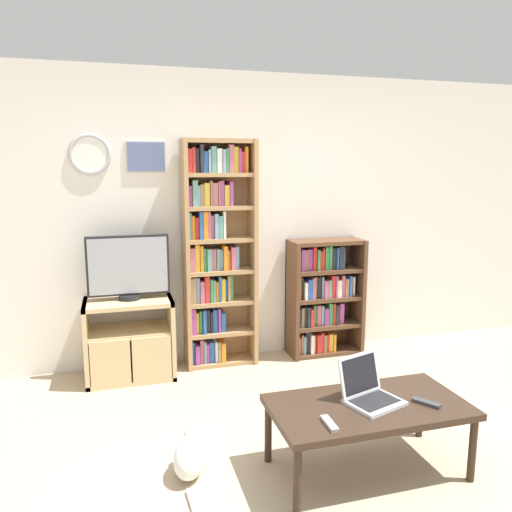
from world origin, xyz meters
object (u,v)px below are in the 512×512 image
at_px(tv_stand, 130,339).
at_px(remote_far_from_laptop, 329,424).
at_px(television, 128,267).
at_px(remote_near_laptop, 426,403).
at_px(cat, 190,455).
at_px(bookshelf_short, 321,297).
at_px(laptop, 368,390).
at_px(coffee_table, 368,410).
at_px(bookshelf_tall, 215,252).

distance_m(tv_stand, remote_far_from_laptop, 2.14).
xyz_separation_m(television, remote_near_laptop, (1.59, -1.88, -0.52)).
distance_m(tv_stand, cat, 1.54).
bearing_deg(tv_stand, bookshelf_short, 3.33).
height_order(tv_stand, laptop, laptop).
height_order(coffee_table, remote_near_laptop, remote_near_laptop).
bearing_deg(cat, tv_stand, 120.09).
height_order(television, cat, television).
bearing_deg(remote_far_from_laptop, bookshelf_short, 69.36).
relative_size(tv_stand, bookshelf_short, 0.66).
height_order(bookshelf_tall, cat, bookshelf_tall).
bearing_deg(remote_near_laptop, bookshelf_short, -130.01).
height_order(remote_near_laptop, remote_far_from_laptop, same).
xyz_separation_m(television, bookshelf_short, (1.77, 0.07, -0.40)).
bearing_deg(television, coffee_table, -54.44).
xyz_separation_m(tv_stand, television, (0.01, 0.03, 0.61)).
relative_size(bookshelf_tall, remote_near_laptop, 12.81).
bearing_deg(tv_stand, laptop, -52.79).
relative_size(bookshelf_short, coffee_table, 0.97).
bearing_deg(remote_near_laptop, remote_far_from_laptop, -28.91).
bearing_deg(tv_stand, bookshelf_tall, 9.15).
distance_m(television, remote_far_from_laptop, 2.22).
bearing_deg(cat, bookshelf_tall, 92.87).
height_order(coffee_table, cat, coffee_table).
distance_m(television, coffee_table, 2.26).
distance_m(bookshelf_tall, bookshelf_short, 1.12).
bearing_deg(remote_near_laptop, bookshelf_tall, -101.71).
relative_size(bookshelf_short, laptop, 2.95).
xyz_separation_m(laptop, cat, (-1.02, 0.21, -0.37)).
height_order(bookshelf_short, cat, bookshelf_short).
height_order(tv_stand, television, television).
bearing_deg(bookshelf_tall, coffee_table, -74.43).
relative_size(coffee_table, remote_near_laptop, 7.29).
distance_m(television, bookshelf_tall, 0.76).
height_order(television, bookshelf_short, television).
bearing_deg(bookshelf_tall, laptop, -73.73).
bearing_deg(laptop, coffee_table, -130.40).
bearing_deg(cat, bookshelf_short, 66.32).
distance_m(coffee_table, remote_far_from_laptop, 0.36).
relative_size(bookshelf_short, remote_far_from_laptop, 6.84).
xyz_separation_m(tv_stand, coffee_table, (1.29, -1.75, 0.04)).
relative_size(coffee_table, cat, 2.15).
relative_size(laptop, remote_far_from_laptop, 2.31).
bearing_deg(remote_near_laptop, television, -84.52).
bearing_deg(cat, remote_far_from_laptop, -11.71).
distance_m(tv_stand, bookshelf_tall, 1.04).
bearing_deg(bookshelf_short, television, -177.62).
height_order(bookshelf_tall, coffee_table, bookshelf_tall).
distance_m(tv_stand, television, 0.61).
relative_size(television, bookshelf_tall, 0.33).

